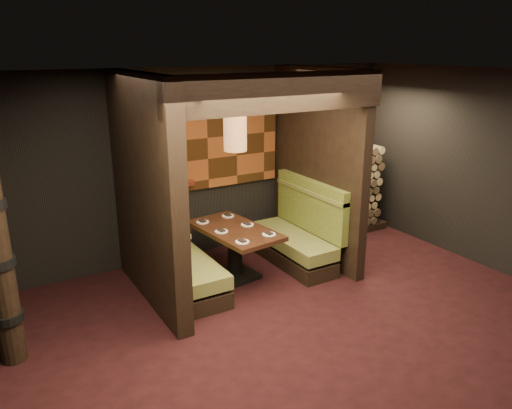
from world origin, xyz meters
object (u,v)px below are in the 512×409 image
object	(u,v)px
booth_bench_left	(180,263)
dining_table	(235,244)
firewood_stack	(339,190)
booth_bench_right	(298,236)
pendant_lamp	(235,133)

from	to	relation	value
booth_bench_left	dining_table	bearing A→B (deg)	-0.62
dining_table	firewood_stack	world-z (taller)	firewood_stack
booth_bench_right	dining_table	distance (m)	1.08
booth_bench_right	dining_table	world-z (taller)	booth_bench_right
booth_bench_left	booth_bench_right	world-z (taller)	same
booth_bench_left	dining_table	distance (m)	0.83
booth_bench_right	booth_bench_left	bearing A→B (deg)	180.00
booth_bench_left	pendant_lamp	distance (m)	1.85
pendant_lamp	firewood_stack	xyz separation A→B (m)	(2.43, 0.76, -1.30)
dining_table	booth_bench_left	bearing A→B (deg)	179.38
booth_bench_left	booth_bench_right	distance (m)	1.89
booth_bench_right	dining_table	bearing A→B (deg)	-179.52
booth_bench_left	dining_table	world-z (taller)	booth_bench_left
booth_bench_left	pendant_lamp	xyz separation A→B (m)	(0.82, -0.06, 1.65)
booth_bench_left	firewood_stack	xyz separation A→B (m)	(3.25, 0.70, 0.35)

